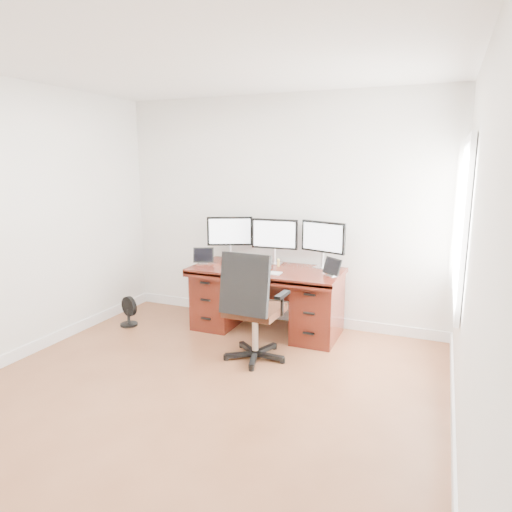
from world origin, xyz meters
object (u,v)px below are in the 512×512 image
at_px(office_chair, 253,325).
at_px(floor_fan, 128,312).
at_px(desk, 267,297).
at_px(keyboard, 260,272).
at_px(monitor_center, 275,236).

bearing_deg(office_chair, floor_fan, 171.73).
height_order(desk, office_chair, office_chair).
relative_size(desk, office_chair, 1.53).
height_order(desk, floor_fan, desk).
xyz_separation_m(floor_fan, keyboard, (1.61, 0.22, 0.59)).
xyz_separation_m(desk, monitor_center, (0.00, 0.24, 0.68)).
bearing_deg(monitor_center, floor_fan, -159.82).
bearing_deg(office_chair, monitor_center, 101.45).
relative_size(monitor_center, keyboard, 2.09).
bearing_deg(keyboard, desk, 89.79).
height_order(floor_fan, keyboard, keyboard).
xyz_separation_m(monitor_center, keyboard, (0.02, -0.50, -0.33)).
distance_m(office_chair, floor_fan, 1.80).
relative_size(floor_fan, monitor_center, 0.64).
distance_m(desk, monitor_center, 0.72).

